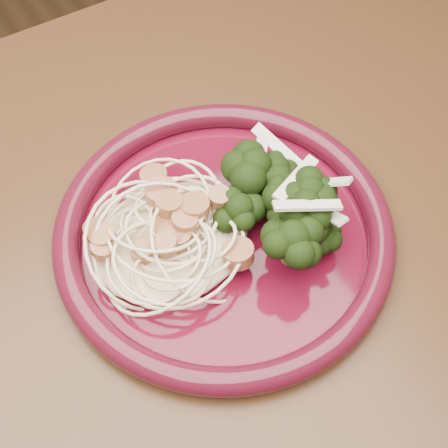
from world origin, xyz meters
TOP-DOWN VIEW (x-y plane):
  - dining_table at (0.00, 0.00)m, footprint 1.20×0.80m
  - dinner_plate at (0.06, 0.08)m, footprint 0.34×0.34m
  - spaghetti_pile at (0.02, 0.09)m, footprint 0.16×0.15m
  - scallop_cluster at (0.02, 0.09)m, footprint 0.15×0.15m
  - broccoli_pile at (0.11, 0.06)m, footprint 0.13×0.17m
  - onion_garnish at (0.11, 0.06)m, footprint 0.09×0.11m

SIDE VIEW (x-z plane):
  - dining_table at x=0.00m, z-range 0.28..1.03m
  - dinner_plate at x=0.06m, z-range 0.75..0.77m
  - spaghetti_pile at x=0.02m, z-range 0.76..0.78m
  - broccoli_pile at x=0.11m, z-range 0.76..0.81m
  - scallop_cluster at x=0.02m, z-range 0.78..0.82m
  - onion_garnish at x=0.11m, z-range 0.79..0.84m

